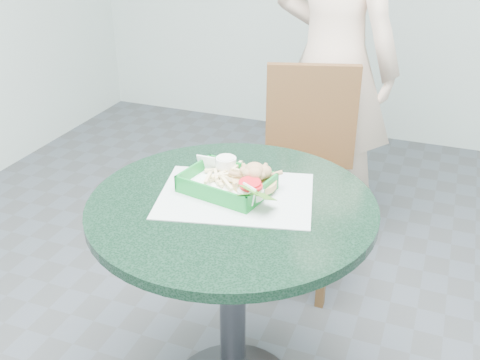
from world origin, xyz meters
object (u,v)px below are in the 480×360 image
(sauce_ramekin, at_px, (220,168))
(cafe_table, at_px, (232,256))
(diner_person, at_px, (335,34))
(dining_chair, at_px, (303,162))
(food_basket, at_px, (227,192))
(crab_sandwich, at_px, (254,179))

(sauce_ramekin, bearing_deg, cafe_table, -55.21)
(diner_person, distance_m, sauce_ramekin, 1.07)
(dining_chair, height_order, diner_person, diner_person)
(cafe_table, bearing_deg, food_basket, 124.79)
(food_basket, height_order, crab_sandwich, crab_sandwich)
(diner_person, distance_m, crab_sandwich, 1.09)
(cafe_table, relative_size, sauce_ramekin, 13.11)
(dining_chair, relative_size, crab_sandwich, 7.08)
(cafe_table, relative_size, food_basket, 3.36)
(diner_person, xyz_separation_m, food_basket, (-0.06, -1.12, -0.23))
(cafe_table, height_order, dining_chair, dining_chair)
(cafe_table, height_order, food_basket, food_basket)
(cafe_table, distance_m, food_basket, 0.20)
(sauce_ramekin, bearing_deg, food_basket, -55.21)
(dining_chair, height_order, sauce_ramekin, dining_chair)
(dining_chair, distance_m, diner_person, 0.59)
(dining_chair, bearing_deg, cafe_table, -106.74)
(diner_person, relative_size, sauce_ramekin, 31.58)
(dining_chair, bearing_deg, food_basket, -109.48)
(cafe_table, bearing_deg, diner_person, 89.00)
(dining_chair, bearing_deg, crab_sandwich, -104.23)
(dining_chair, height_order, food_basket, dining_chair)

